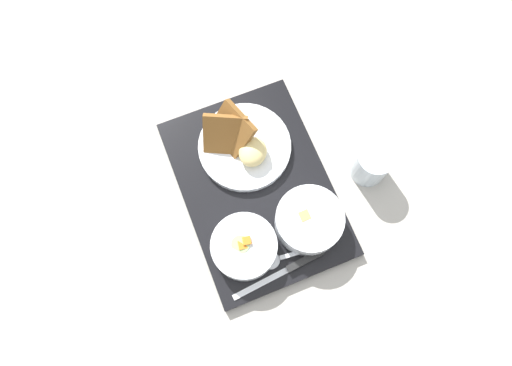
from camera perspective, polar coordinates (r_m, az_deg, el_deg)
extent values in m
plane|color=#ADA89E|center=(1.03, 0.00, -0.78)|extent=(4.00, 4.00, 0.00)
cube|color=black|center=(1.02, 0.00, -0.63)|extent=(0.48, 0.36, 0.02)
cylinder|color=silver|center=(0.95, -1.49, -7.97)|extent=(0.14, 0.14, 0.05)
torus|color=silver|center=(0.93, -1.53, -7.78)|extent=(0.14, 0.14, 0.01)
cylinder|color=#9EC67A|center=(0.94, -0.15, -6.51)|extent=(0.04, 0.04, 0.01)
cylinder|color=#9EC67A|center=(0.93, -1.97, -7.70)|extent=(0.05, 0.05, 0.01)
cylinder|color=#9EC67A|center=(0.94, 0.11, -8.32)|extent=(0.04, 0.04, 0.01)
cylinder|color=#9EC67A|center=(0.94, -0.61, -8.74)|extent=(0.05, 0.05, 0.02)
cube|color=orange|center=(0.93, -1.16, -7.25)|extent=(0.02, 0.02, 0.01)
cube|color=orange|center=(0.93, -1.67, -7.77)|extent=(0.02, 0.02, 0.01)
cylinder|color=silver|center=(0.97, 6.63, -4.69)|extent=(0.14, 0.14, 0.06)
torus|color=silver|center=(0.94, 6.80, -4.38)|extent=(0.14, 0.14, 0.01)
cylinder|color=#C67F3D|center=(0.96, 6.67, -4.61)|extent=(0.12, 0.12, 0.04)
cube|color=#E5A356|center=(0.94, 6.07, -4.14)|extent=(0.02, 0.02, 0.01)
cylinder|color=silver|center=(1.03, -1.43, 4.55)|extent=(0.21, 0.21, 0.02)
ellipsoid|color=#E5CC7F|center=(0.99, -0.39, 3.91)|extent=(0.09, 0.09, 0.04)
cube|color=brown|center=(1.00, -3.05, 6.65)|extent=(0.11, 0.09, 0.08)
cube|color=brown|center=(1.00, -3.85, 5.94)|extent=(0.11, 0.12, 0.09)
cube|color=silver|center=(0.97, 0.55, -12.49)|extent=(0.01, 0.13, 0.00)
cube|color=black|center=(0.97, 6.14, -9.60)|extent=(0.02, 0.08, 0.01)
ellipsoid|color=silver|center=(0.97, 1.82, -9.68)|extent=(0.04, 0.05, 0.01)
cube|color=silver|center=(0.98, 5.64, -8.59)|extent=(0.03, 0.09, 0.01)
cylinder|color=silver|center=(1.03, 14.25, 2.33)|extent=(0.08, 0.08, 0.09)
cylinder|color=silver|center=(1.04, 14.03, 2.04)|extent=(0.07, 0.07, 0.06)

